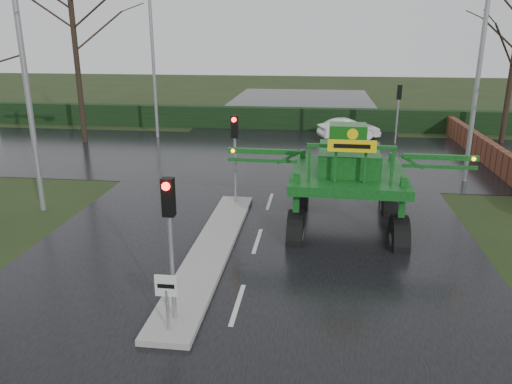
# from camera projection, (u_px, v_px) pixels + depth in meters

# --- Properties ---
(ground) EXTENTS (140.00, 140.00, 0.00)m
(ground) POSITION_uv_depth(u_px,v_px,m) (238.00, 305.00, 12.37)
(ground) COLOR black
(ground) RESTS_ON ground
(road_main) EXTENTS (14.00, 80.00, 0.02)m
(road_main) POSITION_uv_depth(u_px,v_px,m) (274.00, 187.00, 21.82)
(road_main) COLOR black
(road_main) RESTS_ON ground
(road_cross) EXTENTS (80.00, 12.00, 0.02)m
(road_cross) POSITION_uv_depth(u_px,v_px,m) (284.00, 155.00, 27.49)
(road_cross) COLOR black
(road_cross) RESTS_ON ground
(median_island) EXTENTS (1.20, 10.00, 0.16)m
(median_island) POSITION_uv_depth(u_px,v_px,m) (212.00, 250.00, 15.34)
(median_island) COLOR gray
(median_island) RESTS_ON ground
(hedge_row) EXTENTS (44.00, 0.90, 1.50)m
(hedge_row) POSITION_uv_depth(u_px,v_px,m) (293.00, 119.00, 34.83)
(hedge_row) COLOR black
(hedge_row) RESTS_ON ground
(brick_wall) EXTENTS (0.40, 20.00, 1.20)m
(brick_wall) POSITION_uv_depth(u_px,v_px,m) (485.00, 150.00, 26.05)
(brick_wall) COLOR #592D1E
(brick_wall) RESTS_ON ground
(keep_left_sign) EXTENTS (0.50, 0.07, 1.35)m
(keep_left_sign) POSITION_uv_depth(u_px,v_px,m) (167.00, 294.00, 10.79)
(keep_left_sign) COLOR gray
(keep_left_sign) RESTS_ON ground
(traffic_signal_near) EXTENTS (0.26, 0.33, 3.52)m
(traffic_signal_near) POSITION_uv_depth(u_px,v_px,m) (169.00, 220.00, 10.79)
(traffic_signal_near) COLOR gray
(traffic_signal_near) RESTS_ON ground
(traffic_signal_mid) EXTENTS (0.26, 0.33, 3.52)m
(traffic_signal_mid) POSITION_uv_depth(u_px,v_px,m) (235.00, 140.00, 18.82)
(traffic_signal_mid) COLOR gray
(traffic_signal_mid) RESTS_ON ground
(traffic_signal_far) EXTENTS (0.26, 0.33, 3.52)m
(traffic_signal_far) POSITION_uv_depth(u_px,v_px,m) (399.00, 101.00, 29.71)
(traffic_signal_far) COLOR gray
(traffic_signal_far) RESTS_ON ground
(street_light_left_near) EXTENTS (3.85, 0.30, 10.00)m
(street_light_left_near) POSITION_uv_depth(u_px,v_px,m) (29.00, 47.00, 17.21)
(street_light_left_near) COLOR gray
(street_light_left_near) RESTS_ON ground
(street_light_right) EXTENTS (3.85, 0.30, 10.00)m
(street_light_right) POSITION_uv_depth(u_px,v_px,m) (475.00, 44.00, 20.91)
(street_light_right) COLOR gray
(street_light_right) RESTS_ON ground
(street_light_left_far) EXTENTS (3.85, 0.30, 10.00)m
(street_light_left_far) POSITION_uv_depth(u_px,v_px,m) (157.00, 41.00, 30.44)
(street_light_left_far) COLOR gray
(street_light_left_far) RESTS_ON ground
(tree_left_far) EXTENTS (7.70, 7.70, 13.26)m
(tree_left_far) POSITION_uv_depth(u_px,v_px,m) (72.00, 20.00, 28.72)
(tree_left_far) COLOR black
(tree_left_far) RESTS_ON ground
(crop_sprayer) EXTENTS (8.28, 5.22, 4.63)m
(crop_sprayer) POSITION_uv_depth(u_px,v_px,m) (297.00, 172.00, 16.03)
(crop_sprayer) COLOR black
(crop_sprayer) RESTS_ON ground
(white_sedan) EXTENTS (4.06, 2.48, 1.26)m
(white_sedan) POSITION_uv_depth(u_px,v_px,m) (348.00, 139.00, 31.78)
(white_sedan) COLOR white
(white_sedan) RESTS_ON ground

